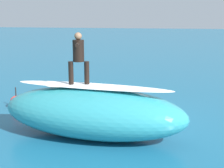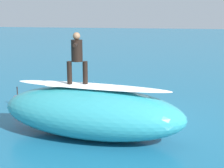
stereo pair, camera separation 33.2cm
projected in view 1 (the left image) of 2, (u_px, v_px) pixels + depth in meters
The scene contains 10 objects.
ground_plane at pixel (123, 119), 12.79m from camera, with size 120.00×120.00×0.00m, color #196084.
wave_crest at pixel (93, 113), 10.82m from camera, with size 6.01×2.34×1.63m, color teal.
wave_foam_lip at pixel (93, 86), 10.64m from camera, with size 5.11×0.82×0.08m, color white.
surfboard_riding at pixel (79, 86), 10.76m from camera, with size 2.06×0.47×0.06m, color #EAE5C6.
surfer_riding at pixel (78, 55), 10.55m from camera, with size 0.64×1.54×1.63m.
surfboard_paddling at pixel (136, 103), 14.84m from camera, with size 2.44×0.52×0.08m, color yellow.
surfer_paddling at pixel (137, 100), 14.68m from camera, with size 0.78×1.71×0.32m.
buoy_marker at pixel (16, 102), 14.19m from camera, with size 0.51×0.51×0.87m.
foam_patch_near at pixel (116, 108), 13.99m from camera, with size 0.59×0.37×0.12m, color white.
foam_patch_mid at pixel (143, 128), 11.63m from camera, with size 0.71×0.50×0.12m, color white.
Camera 1 is at (-1.42, 12.13, 4.04)m, focal length 54.91 mm.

